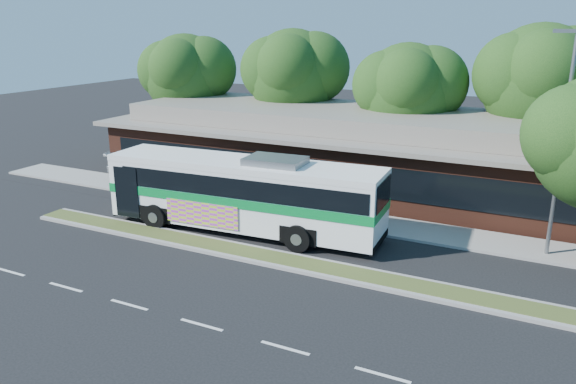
# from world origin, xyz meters

# --- Properties ---
(ground) EXTENTS (120.00, 120.00, 0.00)m
(ground) POSITION_xyz_m (0.00, 0.00, 0.00)
(ground) COLOR black
(ground) RESTS_ON ground
(median_strip) EXTENTS (26.00, 1.10, 0.15)m
(median_strip) POSITION_xyz_m (0.00, 0.60, 0.07)
(median_strip) COLOR #454C20
(median_strip) RESTS_ON ground
(sidewalk) EXTENTS (44.00, 2.60, 0.12)m
(sidewalk) POSITION_xyz_m (0.00, 6.40, 0.06)
(sidewalk) COLOR gray
(sidewalk) RESTS_ON ground
(parking_lot) EXTENTS (14.00, 12.00, 0.01)m
(parking_lot) POSITION_xyz_m (-18.00, 10.00, 0.01)
(parking_lot) COLOR black
(parking_lot) RESTS_ON ground
(plaza_building) EXTENTS (33.20, 11.20, 4.45)m
(plaza_building) POSITION_xyz_m (0.00, 12.99, 2.13)
(plaza_building) COLOR #512619
(plaza_building) RESTS_ON ground
(lamp_post) EXTENTS (0.93, 0.18, 9.07)m
(lamp_post) POSITION_xyz_m (9.56, 6.00, 4.90)
(lamp_post) COLOR slate
(lamp_post) RESTS_ON ground
(tree_bg_a) EXTENTS (6.47, 5.80, 8.63)m
(tree_bg_a) POSITION_xyz_m (-14.58, 15.14, 5.87)
(tree_bg_a) COLOR black
(tree_bg_a) RESTS_ON ground
(tree_bg_b) EXTENTS (6.69, 6.00, 9.00)m
(tree_bg_b) POSITION_xyz_m (-6.57, 16.14, 6.14)
(tree_bg_b) COLOR black
(tree_bg_b) RESTS_ON ground
(tree_bg_c) EXTENTS (6.24, 5.60, 8.26)m
(tree_bg_c) POSITION_xyz_m (1.40, 15.13, 5.59)
(tree_bg_c) COLOR black
(tree_bg_c) RESTS_ON ground
(tree_bg_d) EXTENTS (6.91, 6.20, 9.37)m
(tree_bg_d) POSITION_xyz_m (8.45, 16.15, 6.42)
(tree_bg_d) COLOR black
(tree_bg_d) RESTS_ON ground
(transit_bus) EXTENTS (13.13, 3.66, 3.64)m
(transit_bus) POSITION_xyz_m (-3.10, 3.00, 2.03)
(transit_bus) COLOR white
(transit_bus) RESTS_ON ground
(sedan) EXTENTS (5.76, 3.54, 1.56)m
(sedan) POSITION_xyz_m (-13.57, 8.89, 0.78)
(sedan) COLOR silver
(sedan) RESTS_ON ground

